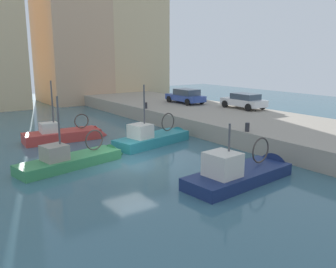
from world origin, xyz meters
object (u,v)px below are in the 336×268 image
(parked_car_blue, at_px, (186,96))
(mooring_bollard_mid, at_px, (247,127))
(fishing_boat_green, at_px, (76,163))
(fishing_boat_red, at_px, (68,139))
(fishing_boat_navy, at_px, (244,177))
(fishing_boat_teal, at_px, (156,142))
(mooring_bollard_north, at_px, (146,105))
(parked_car_white, at_px, (244,101))

(parked_car_blue, height_order, mooring_bollard_mid, parked_car_blue)
(fishing_boat_green, height_order, parked_car_blue, fishing_boat_green)
(parked_car_blue, bearing_deg, fishing_boat_green, -147.46)
(parked_car_blue, bearing_deg, fishing_boat_red, -165.04)
(fishing_boat_navy, relative_size, fishing_boat_teal, 1.02)
(fishing_boat_green, bearing_deg, parked_car_blue, 32.54)
(fishing_boat_red, height_order, mooring_bollard_mid, fishing_boat_red)
(fishing_boat_green, relative_size, mooring_bollard_mid, 12.18)
(parked_car_blue, bearing_deg, fishing_boat_teal, -137.68)
(fishing_boat_teal, distance_m, parked_car_blue, 12.09)
(fishing_boat_red, distance_m, mooring_bollard_north, 8.83)
(fishing_boat_navy, distance_m, mooring_bollard_mid, 5.94)
(fishing_boat_navy, bearing_deg, fishing_boat_red, 106.76)
(fishing_boat_teal, bearing_deg, fishing_boat_red, 135.12)
(fishing_boat_green, distance_m, mooring_bollard_mid, 10.54)
(parked_car_white, height_order, parked_car_blue, parked_car_blue)
(fishing_boat_red, relative_size, parked_car_blue, 1.38)
(fishing_boat_green, xyz_separation_m, parked_car_blue, (15.05, 9.60, 1.81))
(fishing_boat_green, bearing_deg, mooring_bollard_north, 41.62)
(parked_car_white, relative_size, parked_car_blue, 0.95)
(fishing_boat_teal, distance_m, parked_car_white, 11.27)
(fishing_boat_red, distance_m, fishing_boat_green, 6.28)
(fishing_boat_red, relative_size, fishing_boat_green, 0.90)
(fishing_boat_red, xyz_separation_m, parked_car_white, (15.40, -2.22, 1.81))
(parked_car_white, bearing_deg, fishing_boat_teal, -168.27)
(fishing_boat_teal, bearing_deg, mooring_bollard_north, 62.78)
(fishing_boat_navy, bearing_deg, mooring_bollard_mid, 41.43)
(fishing_boat_green, bearing_deg, fishing_boat_red, 74.19)
(fishing_boat_navy, distance_m, fishing_boat_teal, 8.55)
(fishing_boat_green, bearing_deg, fishing_boat_teal, 14.05)
(mooring_bollard_mid, bearing_deg, fishing_boat_navy, -138.57)
(parked_car_white, bearing_deg, mooring_bollard_mid, -135.74)
(fishing_boat_green, distance_m, parked_car_blue, 17.95)
(mooring_bollard_mid, bearing_deg, fishing_boat_red, 131.96)
(fishing_boat_navy, bearing_deg, mooring_bollard_north, 74.67)
(parked_car_white, xyz_separation_m, mooring_bollard_north, (-7.14, 5.04, -0.42))
(fishing_boat_navy, height_order, fishing_boat_green, fishing_boat_green)
(parked_car_white, relative_size, mooring_bollard_north, 7.48)
(fishing_boat_navy, height_order, mooring_bollard_mid, fishing_boat_navy)
(fishing_boat_red, bearing_deg, parked_car_white, -8.20)
(fishing_boat_teal, height_order, parked_car_white, fishing_boat_teal)
(fishing_boat_navy, xyz_separation_m, mooring_bollard_north, (4.34, 15.83, 1.33))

